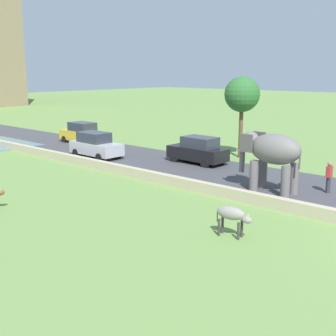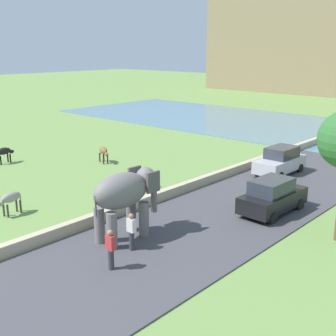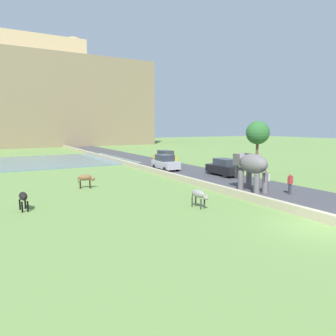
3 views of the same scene
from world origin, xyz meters
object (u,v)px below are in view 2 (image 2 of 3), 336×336
at_px(cow_grey, 10,199).
at_px(elephant, 125,194).
at_px(car_silver, 280,161).
at_px(person_trailing, 111,249).
at_px(cow_brown, 104,151).
at_px(cow_black, 4,152).
at_px(car_black, 272,196).
at_px(person_beside_elephant, 131,231).

bearing_deg(cow_grey, elephant, 16.86).
bearing_deg(car_silver, person_trailing, -83.86).
bearing_deg(cow_brown, cow_black, -136.33).
xyz_separation_m(elephant, cow_brown, (-10.79, 7.75, -1.20)).
height_order(car_black, cow_brown, car_black).
bearing_deg(cow_brown, car_black, -3.44).
height_order(car_black, cow_black, car_black).
xyz_separation_m(person_beside_elephant, cow_black, (-16.94, 3.59, -0.04)).
distance_m(person_beside_elephant, car_black, 7.88).
xyz_separation_m(car_silver, car_black, (3.15, -6.59, 0.00)).
relative_size(elephant, cow_brown, 2.46).
distance_m(person_beside_elephant, cow_grey, 7.45).
bearing_deg(person_trailing, cow_grey, 177.05).
bearing_deg(cow_black, car_black, 11.91).
bearing_deg(person_beside_elephant, car_silver, 94.34).
xyz_separation_m(person_trailing, cow_black, (-17.57, 5.22, -0.04)).
bearing_deg(elephant, cow_grey, -163.14).
distance_m(elephant, car_silver, 13.55).
distance_m(person_beside_elephant, cow_black, 17.32).
distance_m(person_beside_elephant, car_silver, 14.23).
height_order(person_beside_elephant, car_black, car_black).
bearing_deg(cow_brown, car_silver, 28.08).
relative_size(person_beside_elephant, car_silver, 0.41).
distance_m(person_trailing, car_black, 9.34).
bearing_deg(elephant, person_trailing, -53.82).
xyz_separation_m(person_trailing, cow_grey, (-7.98, 0.41, -0.04)).
height_order(elephant, car_silver, elephant).
xyz_separation_m(person_beside_elephant, cow_grey, (-7.35, -1.22, -0.04)).
xyz_separation_m(person_trailing, car_silver, (-1.70, 15.82, 0.03)).
distance_m(car_silver, cow_grey, 16.64).
bearing_deg(person_beside_elephant, car_black, 74.76).
xyz_separation_m(elephant, cow_black, (-15.87, 2.90, -1.20)).
height_order(elephant, cow_grey, elephant).
distance_m(car_silver, cow_black, 19.08).
relative_size(person_trailing, car_silver, 0.41).
relative_size(person_beside_elephant, cow_grey, 1.15).
xyz_separation_m(car_black, cow_grey, (-9.42, -8.82, -0.06)).
bearing_deg(cow_grey, cow_brown, 115.04).
distance_m(car_silver, car_black, 7.30).
bearing_deg(elephant, cow_black, 169.63).
relative_size(elephant, car_black, 0.86).
distance_m(car_black, cow_black, 19.43).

